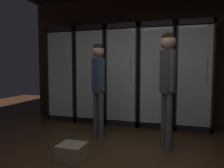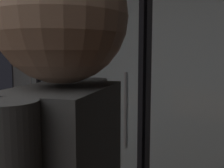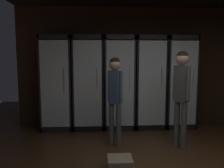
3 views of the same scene
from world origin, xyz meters
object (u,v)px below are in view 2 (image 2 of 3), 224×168
(cooler_right, at_px, (223,134))
(cooler_left, at_px, (86,103))
(cooler_far_left, at_px, (51,95))
(cooler_center, at_px, (138,115))

(cooler_right, bearing_deg, cooler_left, -180.00)
(cooler_far_left, distance_m, cooler_right, 2.10)
(cooler_center, bearing_deg, cooler_far_left, -180.00)
(cooler_far_left, xyz_separation_m, cooler_left, (0.70, 0.00, 0.00))
(cooler_far_left, height_order, cooler_left, same)
(cooler_left, height_order, cooler_right, same)
(cooler_far_left, relative_size, cooler_center, 1.00)
(cooler_far_left, relative_size, cooler_right, 1.00)
(cooler_center, xyz_separation_m, cooler_right, (0.70, 0.00, 0.01))
(cooler_far_left, distance_m, cooler_center, 1.40)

